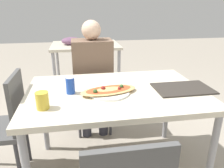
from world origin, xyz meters
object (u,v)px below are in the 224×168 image
Objects in this scene: chair_side_left at (5,122)px; pizza_main at (109,91)px; soda_can at (70,86)px; drink_glass at (42,101)px; chair_far_seated at (92,85)px; dining_table at (115,98)px; person_seated at (93,70)px.

pizza_main is at bearing -98.64° from chair_side_left.
soda_can is at bearing -98.54° from chair_side_left.
drink_glass is (0.36, -0.31, 0.30)m from chair_side_left.
chair_far_seated is 1.13m from drink_glass.
drink_glass is at bearing 68.88° from chair_far_seated.
chair_far_seated and chair_side_left have the same top height.
dining_table is 1.51× the size of chair_far_seated.
dining_table is 0.69m from person_seated.
pizza_main is 0.29m from soda_can.
chair_side_left reaches higher than dining_table.
chair_far_seated is (-0.12, 0.79, -0.18)m from dining_table.
chair_far_seated reaches higher than drink_glass.
chair_far_seated is 8.01× the size of drink_glass.
chair_far_seated reaches higher than soda_can.
person_seated is 9.99× the size of soda_can.
person_seated is 0.72m from soda_can.
person_seated reaches higher than chair_far_seated.
dining_table is 0.82m from chair_far_seated.
soda_can is (-0.34, -0.00, 0.13)m from dining_table.
pizza_main is at bearing 22.01° from drink_glass.
chair_side_left is 0.86m from pizza_main.
chair_far_seated is at bearing 94.33° from pizza_main.
pizza_main reaches higher than dining_table.
dining_table is 1.51× the size of chair_side_left.
pizza_main is at bearing -143.73° from dining_table.
chair_far_seated is 1.96× the size of pizza_main.
chair_far_seated is at bearing -46.64° from chair_side_left.
soda_can is at bearing 72.00° from person_seated.
drink_glass reaches higher than dining_table.
person_seated reaches higher than dining_table.
drink_glass is at bearing 66.52° from person_seated.
chair_far_seated is 1.03m from chair_side_left.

